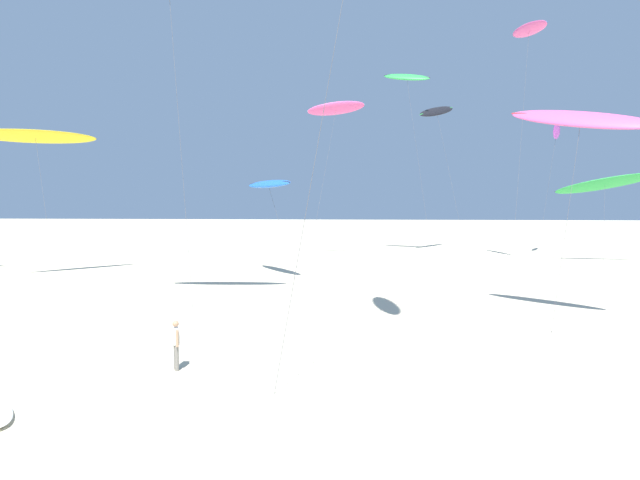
{
  "coord_description": "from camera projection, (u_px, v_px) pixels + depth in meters",
  "views": [
    {
      "loc": [
        2.82,
        -0.66,
        5.79
      ],
      "look_at": [
        1.35,
        19.67,
        4.24
      ],
      "focal_mm": 30.82,
      "sensor_mm": 36.0,
      "label": 1
    }
  ],
  "objects": [
    {
      "name": "flying_kite_1",
      "position": [
        605.0,
        183.0,
        48.34
      ],
      "size": [
        8.33,
        8.92,
        8.44
      ],
      "color": "green",
      "rests_on": "ground"
    },
    {
      "name": "flying_kite_2",
      "position": [
        557.0,
        131.0,
        54.59
      ],
      "size": [
        4.0,
        6.19,
        13.36
      ],
      "color": "purple",
      "rests_on": "ground"
    },
    {
      "name": "flying_kite_3",
      "position": [
        268.0,
        184.0,
        40.12
      ],
      "size": [
        4.82,
        6.34,
        7.27
      ],
      "color": "blue",
      "rests_on": "ground"
    },
    {
      "name": "flying_kite_4",
      "position": [
        529.0,
        29.0,
        46.2
      ],
      "size": [
        3.88,
        9.41,
        20.77
      ],
      "color": "#EA5193",
      "rests_on": "ground"
    },
    {
      "name": "flying_kite_5",
      "position": [
        581.0,
        119.0,
        24.87
      ],
      "size": [
        5.77,
        4.56,
        10.41
      ],
      "color": "#EA5193",
      "rests_on": "ground"
    },
    {
      "name": "flying_kite_6",
      "position": [
        437.0,
        111.0,
        57.55
      ],
      "size": [
        4.81,
        8.41,
        16.15
      ],
      "color": "black",
      "rests_on": "ground"
    },
    {
      "name": "flying_kite_7",
      "position": [
        35.0,
        136.0,
        39.19
      ],
      "size": [
        7.01,
        7.01,
        10.84
      ],
      "color": "yellow",
      "rests_on": "ground"
    },
    {
      "name": "flying_kite_9",
      "position": [
        336.0,
        108.0,
        52.37
      ],
      "size": [
        5.6,
        10.01,
        15.42
      ],
      "color": "#EA5193",
      "rests_on": "ground"
    },
    {
      "name": "flying_kite_10",
      "position": [
        407.0,
        77.0,
        55.25
      ],
      "size": [
        4.86,
        8.02,
        18.8
      ],
      "color": "green",
      "rests_on": "ground"
    },
    {
      "name": "person_foreground_walker",
      "position": [
        176.0,
        343.0,
        18.46
      ],
      "size": [
        0.32,
        0.45,
        1.7
      ],
      "color": "slate",
      "rests_on": "ground"
    }
  ]
}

